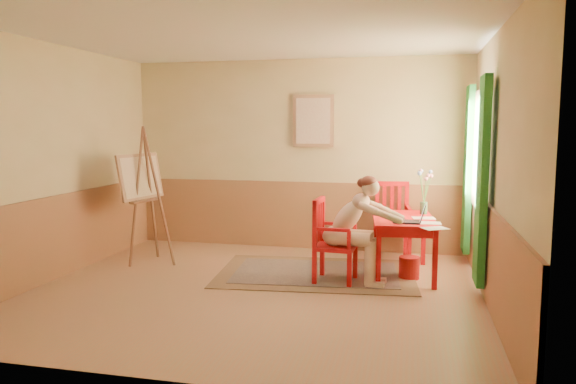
% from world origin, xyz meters
% --- Properties ---
extents(room, '(5.04, 4.54, 2.84)m').
position_xyz_m(room, '(0.00, 0.00, 1.40)').
color(room, '#A2795A').
rests_on(room, ground).
extents(wainscot, '(5.00, 4.50, 1.00)m').
position_xyz_m(wainscot, '(0.00, 0.80, 0.50)').
color(wainscot, '#946441').
rests_on(wainscot, room).
extents(window, '(0.12, 2.01, 2.20)m').
position_xyz_m(window, '(2.42, 1.10, 1.35)').
color(window, white).
rests_on(window, room).
extents(wall_portrait, '(0.60, 0.05, 0.76)m').
position_xyz_m(wall_portrait, '(0.25, 2.20, 1.90)').
color(wall_portrait, '#A47653').
rests_on(wall_portrait, room).
extents(rug, '(2.55, 1.83, 0.02)m').
position_xyz_m(rug, '(0.54, 0.83, 0.01)').
color(rug, '#8C7251').
rests_on(rug, room).
extents(table, '(0.83, 1.26, 0.72)m').
position_xyz_m(table, '(1.59, 1.00, 0.63)').
color(table, red).
rests_on(table, room).
extents(chair_left, '(0.48, 0.47, 0.99)m').
position_xyz_m(chair_left, '(0.78, 0.52, 0.49)').
color(chair_left, red).
rests_on(chair_left, room).
extents(chair_back, '(0.52, 0.54, 1.05)m').
position_xyz_m(chair_back, '(1.43, 1.90, 0.53)').
color(chair_back, red).
rests_on(chair_back, room).
extents(figure, '(0.95, 0.43, 1.27)m').
position_xyz_m(figure, '(1.06, 0.48, 0.70)').
color(figure, beige).
rests_on(figure, room).
extents(laptop, '(0.38, 0.24, 0.22)m').
position_xyz_m(laptop, '(1.69, 0.66, 0.76)').
color(laptop, '#1E2338').
rests_on(laptop, table).
extents(papers, '(0.85, 1.03, 0.00)m').
position_xyz_m(papers, '(1.76, 0.77, 0.72)').
color(papers, white).
rests_on(papers, table).
extents(vase, '(0.20, 0.29, 0.58)m').
position_xyz_m(vase, '(1.83, 1.35, 0.98)').
color(vase, '#3F724C').
rests_on(vase, table).
extents(wastebasket, '(0.27, 0.27, 0.26)m').
position_xyz_m(wastebasket, '(1.68, 0.88, 0.13)').
color(wastebasket, red).
rests_on(wastebasket, room).
extents(easel, '(0.67, 0.82, 1.83)m').
position_xyz_m(easel, '(-1.82, 0.91, 1.08)').
color(easel, brown).
rests_on(easel, room).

